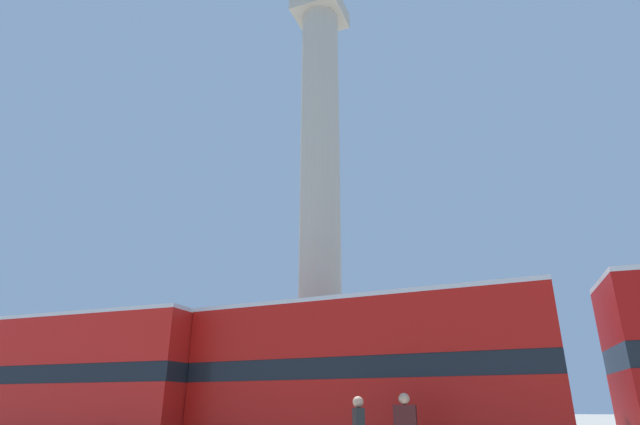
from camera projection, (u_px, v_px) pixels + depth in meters
name	position (u px, v px, depth m)	size (l,w,h in m)	color
monument_column	(320.00, 246.00, 21.52)	(5.20, 5.20, 22.50)	#ADA593
bus_a	(50.00, 378.00, 16.57)	(11.09, 3.15, 4.31)	red
bus_c	(364.00, 372.00, 13.69)	(10.20, 3.27, 4.32)	#B7140F
equestrian_statue	(206.00, 401.00, 25.84)	(4.57, 4.09, 6.40)	#ADA593
street_lamp	(210.00, 372.00, 18.22)	(0.40, 0.40, 4.93)	black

